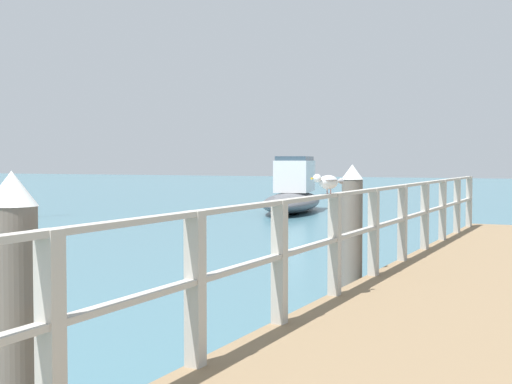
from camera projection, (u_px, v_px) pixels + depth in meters
pier_deck at (486, 314)px, 8.11m from camera, size 3.18×18.44×0.43m
pier_railing at (356, 227)px, 8.71m from camera, size 0.12×16.96×1.12m
dock_piling_near at (14, 333)px, 4.15m from camera, size 0.29×0.29×1.86m
dock_piling_far at (352, 233)px, 9.83m from camera, size 0.29×0.29×1.86m
seagull_background at (328, 181)px, 7.79m from camera, size 0.25×0.46×0.21m
boat_3 at (293, 193)px, 27.13m from camera, size 3.36×6.83×2.05m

